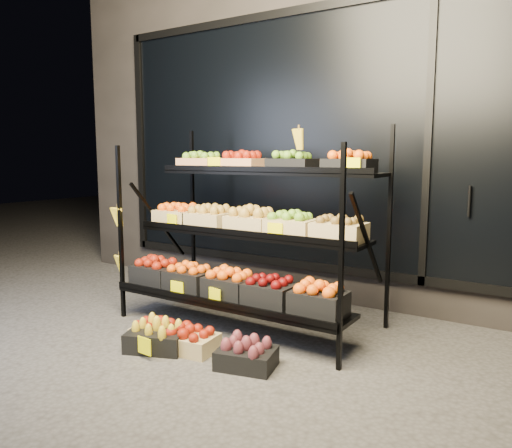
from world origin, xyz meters
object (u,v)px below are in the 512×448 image
Objects in this scene: floor_crate_left at (155,330)px; floor_crate_midright at (191,339)px; floor_crate_midleft at (157,336)px; display_rack at (244,232)px.

floor_crate_midright reaches higher than floor_crate_left.
floor_crate_left is 0.17m from floor_crate_midleft.
display_rack is 1.06m from floor_crate_left.
floor_crate_midleft is (-0.23, -0.81, -0.69)m from display_rack.
display_rack reaches higher than floor_crate_midright.
floor_crate_midright is at bearing 1.95° from floor_crate_midleft.
floor_crate_left is (-0.36, -0.70, -0.70)m from display_rack.
floor_crate_midleft is at bearing -105.87° from display_rack.
display_rack is at bearing 52.50° from floor_crate_midleft.
floor_crate_left is 0.79× the size of floor_crate_midleft.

